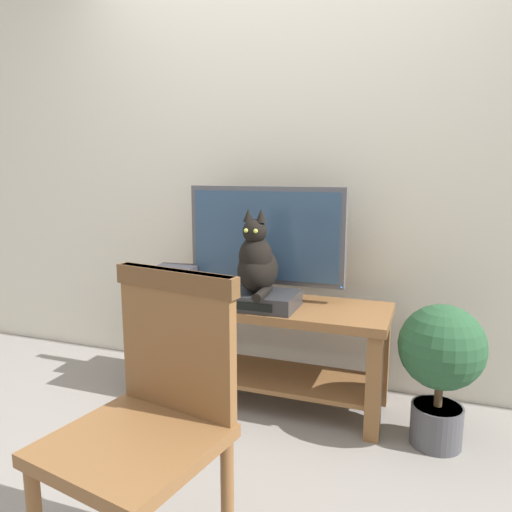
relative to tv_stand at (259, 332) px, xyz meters
name	(u,v)px	position (x,y,z in m)	size (l,w,h in m)	color
ground_plane	(221,466)	(0.05, -0.62, -0.38)	(12.00, 12.00, 0.00)	gray
back_wall	(292,141)	(0.05, 0.42, 1.02)	(7.00, 0.12, 2.80)	beige
tv_stand	(259,332)	(0.00, 0.00, 0.00)	(1.35, 0.47, 0.55)	brown
tv	(266,239)	(0.00, 0.10, 0.49)	(0.85, 0.20, 0.60)	#4C4C51
media_box	(258,299)	(0.02, -0.09, 0.21)	(0.40, 0.27, 0.08)	#2D2D30
cat	(257,262)	(0.03, -0.11, 0.40)	(0.19, 0.34, 0.42)	black
wooden_chair	(153,408)	(0.10, -1.19, 0.17)	(0.51, 0.51, 0.94)	brown
book_stack	(176,280)	(-0.50, 0.01, 0.24)	(0.26, 0.20, 0.16)	#2D2D33
potted_plant	(441,360)	(0.90, -0.13, 0.02)	(0.38, 0.38, 0.66)	#47474C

